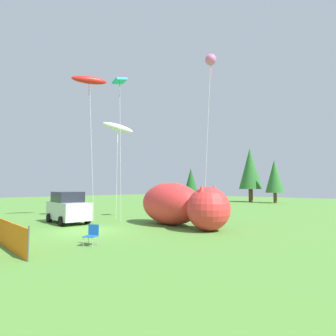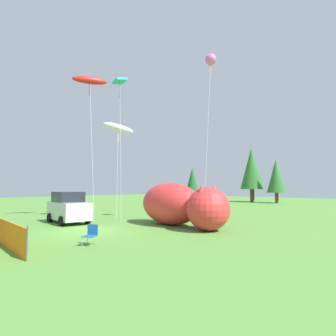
# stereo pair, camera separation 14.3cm
# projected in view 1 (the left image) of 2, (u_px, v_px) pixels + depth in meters

# --- Properties ---
(ground_plane) EXTENTS (120.00, 120.00, 0.00)m
(ground_plane) POSITION_uv_depth(u_px,v_px,m) (88.00, 231.00, 14.98)
(ground_plane) COLOR #548C38
(parked_car) EXTENTS (4.24, 2.38, 2.21)m
(parked_car) POSITION_uv_depth(u_px,v_px,m) (68.00, 208.00, 18.64)
(parked_car) COLOR #B7BCC1
(parked_car) RESTS_ON ground
(folding_chair) EXTENTS (0.71, 0.71, 0.88)m
(folding_chair) POSITION_uv_depth(u_px,v_px,m) (92.00, 234.00, 11.46)
(folding_chair) COLOR #1959A5
(folding_chair) RESTS_ON ground
(inflatable_cat) EXTENTS (7.38, 3.48, 2.84)m
(inflatable_cat) POSITION_uv_depth(u_px,v_px,m) (179.00, 206.00, 17.20)
(inflatable_cat) COLOR red
(inflatable_cat) RESTS_ON ground
(safety_fence) EXTENTS (6.62, 0.49, 1.20)m
(safety_fence) POSITION_uv_depth(u_px,v_px,m) (5.00, 233.00, 11.31)
(safety_fence) COLOR orange
(safety_fence) RESTS_ON ground
(kite_red_lizard) EXTENTS (2.08, 2.85, 11.58)m
(kite_red_lizard) POSITION_uv_depth(u_px,v_px,m) (90.00, 81.00, 21.09)
(kite_red_lizard) COLOR silver
(kite_red_lizard) RESTS_ON ground
(kite_pink_octopus) EXTENTS (0.81, 1.53, 12.24)m
(kite_pink_octopus) POSITION_uv_depth(u_px,v_px,m) (211.00, 61.00, 19.09)
(kite_pink_octopus) COLOR silver
(kite_pink_octopus) RESTS_ON ground
(kite_teal_diamond) EXTENTS (1.07, 1.08, 10.99)m
(kite_teal_diamond) POSITION_uv_depth(u_px,v_px,m) (120.00, 84.00, 20.24)
(kite_teal_diamond) COLOR silver
(kite_teal_diamond) RESTS_ON ground
(kite_white_ghost) EXTENTS (2.37, 2.39, 8.47)m
(kite_white_ghost) POSITION_uv_depth(u_px,v_px,m) (118.00, 128.00, 22.94)
(kite_white_ghost) COLOR silver
(kite_white_ghost) RESTS_ON ground
(horizon_tree_east) EXTENTS (2.81, 2.81, 6.71)m
(horizon_tree_east) POSITION_uv_depth(u_px,v_px,m) (191.00, 180.00, 56.84)
(horizon_tree_east) COLOR brown
(horizon_tree_east) RESTS_ON ground
(horizon_tree_west) EXTENTS (3.94, 3.94, 9.41)m
(horizon_tree_west) POSITION_uv_depth(u_px,v_px,m) (250.00, 169.00, 45.73)
(horizon_tree_west) COLOR brown
(horizon_tree_west) RESTS_ON ground
(horizon_tree_northeast) EXTENTS (2.94, 2.94, 7.01)m
(horizon_tree_northeast) POSITION_uv_depth(u_px,v_px,m) (275.00, 176.00, 42.42)
(horizon_tree_northeast) COLOR brown
(horizon_tree_northeast) RESTS_ON ground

